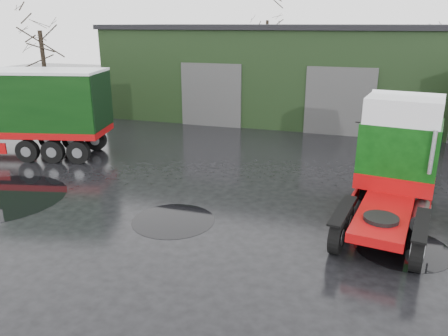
# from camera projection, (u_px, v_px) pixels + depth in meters

# --- Properties ---
(ground) EXTENTS (100.00, 100.00, 0.00)m
(ground) POSITION_uv_depth(u_px,v_px,m) (243.00, 230.00, 14.22)
(ground) COLOR black
(warehouse) EXTENTS (32.40, 12.40, 6.30)m
(warehouse) POSITION_uv_depth(u_px,v_px,m) (346.00, 71.00, 30.71)
(warehouse) COLOR black
(warehouse) RESTS_ON ground
(hero_tractor) EXTENTS (3.80, 6.99, 4.12)m
(hero_tractor) POSITION_uv_depth(u_px,v_px,m) (392.00, 169.00, 13.68)
(hero_tractor) COLOR #0A3C0C
(hero_tractor) RESTS_ON ground
(tree_left) EXTENTS (4.40, 4.40, 8.50)m
(tree_left) POSITION_uv_depth(u_px,v_px,m) (43.00, 57.00, 28.65)
(tree_left) COLOR black
(tree_left) RESTS_ON ground
(tree_back_a) EXTENTS (4.40, 4.40, 9.50)m
(tree_back_a) POSITION_uv_depth(u_px,v_px,m) (267.00, 41.00, 41.56)
(tree_back_a) COLOR black
(tree_back_a) RESTS_ON ground
(puddle_0) EXTENTS (2.84, 2.84, 0.01)m
(puddle_0) POSITION_uv_depth(u_px,v_px,m) (173.00, 220.00, 14.88)
(puddle_0) COLOR black
(puddle_0) RESTS_ON ground
(puddle_1) EXTENTS (2.84, 2.84, 0.01)m
(puddle_1) POSITION_uv_depth(u_px,v_px,m) (402.00, 248.00, 13.06)
(puddle_1) COLOR black
(puddle_1) RESTS_ON ground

